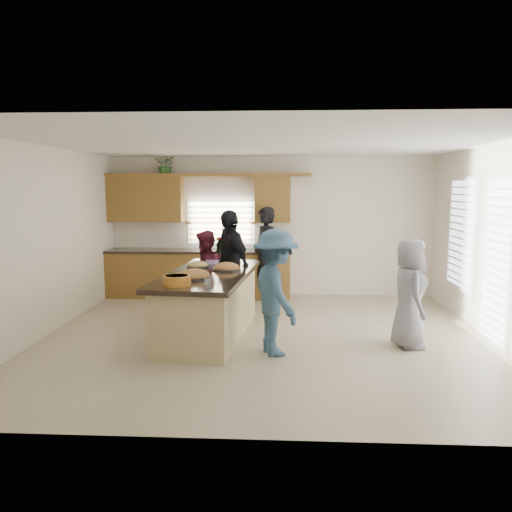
# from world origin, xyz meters

# --- Properties ---
(floor) EXTENTS (6.50, 6.50, 0.00)m
(floor) POSITION_xyz_m (0.00, 0.00, 0.00)
(floor) COLOR tan
(floor) RESTS_ON ground
(room_shell) EXTENTS (6.52, 6.02, 2.81)m
(room_shell) POSITION_xyz_m (0.00, 0.00, 1.90)
(room_shell) COLOR silver
(room_shell) RESTS_ON ground
(back_cabinetry) EXTENTS (4.08, 0.66, 2.46)m
(back_cabinetry) POSITION_xyz_m (-1.47, 2.73, 0.91)
(back_cabinetry) COLOR brown
(back_cabinetry) RESTS_ON ground
(right_wall_glazing) EXTENTS (0.06, 4.00, 2.25)m
(right_wall_glazing) POSITION_xyz_m (3.22, -0.13, 1.34)
(right_wall_glazing) COLOR white
(right_wall_glazing) RESTS_ON ground
(island) EXTENTS (1.40, 2.80, 0.95)m
(island) POSITION_xyz_m (-0.84, 0.08, 0.45)
(island) COLOR tan
(island) RESTS_ON ground
(platter_front) EXTENTS (0.50, 0.50, 0.20)m
(platter_front) POSITION_xyz_m (-0.97, -0.40, 0.98)
(platter_front) COLOR black
(platter_front) RESTS_ON island
(platter_mid) EXTENTS (0.44, 0.44, 0.18)m
(platter_mid) POSITION_xyz_m (-0.59, 0.30, 0.98)
(platter_mid) COLOR black
(platter_mid) RESTS_ON island
(platter_back) EXTENTS (0.35, 0.35, 0.14)m
(platter_back) POSITION_xyz_m (-1.07, 0.54, 0.98)
(platter_back) COLOR black
(platter_back) RESTS_ON island
(salad_bowl) EXTENTS (0.36, 0.36, 0.13)m
(salad_bowl) POSITION_xyz_m (-1.09, -0.91, 1.02)
(salad_bowl) COLOR orange
(salad_bowl) RESTS_ON island
(clear_cup) EXTENTS (0.08, 0.08, 0.10)m
(clear_cup) POSITION_xyz_m (-0.68, -1.02, 1.00)
(clear_cup) COLOR white
(clear_cup) RESTS_ON island
(plate_stack) EXTENTS (0.23, 0.23, 0.05)m
(plate_stack) POSITION_xyz_m (-0.90, 0.94, 0.97)
(plate_stack) COLOR #B396DA
(plate_stack) RESTS_ON island
(flower_vase) EXTENTS (0.14, 0.14, 0.41)m
(flower_vase) POSITION_xyz_m (-0.79, 1.20, 1.17)
(flower_vase) COLOR silver
(flower_vase) RESTS_ON island
(potted_plant) EXTENTS (0.50, 0.46, 0.46)m
(potted_plant) POSITION_xyz_m (-2.07, 2.82, 2.63)
(potted_plant) COLOR #2F6629
(potted_plant) RESTS_ON back_cabinetry
(woman_left_back) EXTENTS (0.71, 0.79, 1.82)m
(woman_left_back) POSITION_xyz_m (-0.08, 2.36, 0.91)
(woman_left_back) COLOR black
(woman_left_back) RESTS_ON ground
(woman_left_mid) EXTENTS (0.70, 0.82, 1.48)m
(woman_left_mid) POSITION_xyz_m (-1.04, 1.11, 0.74)
(woman_left_mid) COLOR maroon
(woman_left_mid) RESTS_ON ground
(woman_left_front) EXTENTS (0.99, 1.13, 1.82)m
(woman_left_front) POSITION_xyz_m (-0.63, 1.10, 0.91)
(woman_left_front) COLOR black
(woman_left_front) RESTS_ON ground
(woman_right_back) EXTENTS (0.97, 1.22, 1.66)m
(woman_right_back) POSITION_xyz_m (0.16, -0.71, 0.83)
(woman_right_back) COLOR #345773
(woman_right_back) RESTS_ON ground
(woman_right_front) EXTENTS (0.51, 0.75, 1.50)m
(woman_right_front) POSITION_xyz_m (1.99, -0.31, 0.75)
(woman_right_front) COLOR slate
(woman_right_front) RESTS_ON ground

